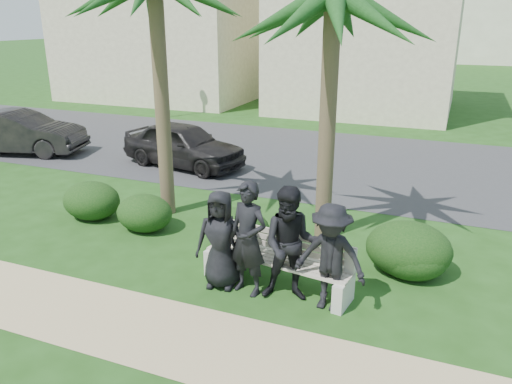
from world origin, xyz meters
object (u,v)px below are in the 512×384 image
(car_a, at_px, (183,145))
(man_b, at_px, (248,239))
(man_c, at_px, (291,245))
(car_b, at_px, (19,133))
(park_bench, at_px, (277,264))
(street_lamp, at_px, (155,50))
(man_a, at_px, (221,240))
(man_d, at_px, (330,258))
(palm_right, at_px, (333,0))

(car_a, bearing_deg, man_b, -131.87)
(man_c, distance_m, car_b, 12.30)
(man_b, relative_size, man_c, 1.01)
(park_bench, height_order, car_b, car_b)
(street_lamp, relative_size, man_a, 2.57)
(park_bench, relative_size, man_b, 1.38)
(street_lamp, bearing_deg, park_bench, -50.44)
(street_lamp, distance_m, park_bench, 15.68)
(man_b, distance_m, man_d, 1.33)
(car_b, bearing_deg, street_lamp, -22.34)
(street_lamp, xyz_separation_m, car_a, (4.85, -6.25, -2.28))
(man_a, relative_size, palm_right, 0.30)
(street_lamp, relative_size, palm_right, 0.78)
(street_lamp, distance_m, man_c, 16.03)
(park_bench, relative_size, palm_right, 0.47)
(car_b, bearing_deg, man_a, -133.07)
(street_lamp, bearing_deg, man_c, -50.21)
(park_bench, bearing_deg, palm_right, 93.03)
(park_bench, distance_m, car_a, 7.57)
(palm_right, relative_size, car_a, 1.42)
(man_b, xyz_separation_m, car_b, (-10.40, 5.35, -0.25))
(car_a, bearing_deg, park_bench, -128.02)
(park_bench, distance_m, palm_right, 4.70)
(park_bench, relative_size, man_a, 1.56)
(man_b, relative_size, car_b, 0.45)
(man_c, bearing_deg, man_a, 167.72)
(man_a, height_order, car_a, man_a)
(car_a, bearing_deg, man_c, -127.66)
(park_bench, bearing_deg, man_a, -151.30)
(street_lamp, distance_m, car_b, 7.35)
(palm_right, bearing_deg, man_b, -102.34)
(man_d, height_order, car_a, man_d)
(man_a, xyz_separation_m, man_d, (1.83, -0.01, 0.02))
(man_b, distance_m, man_c, 0.70)
(man_c, distance_m, man_d, 0.64)
(man_c, distance_m, palm_right, 4.39)
(man_d, bearing_deg, man_b, -175.27)
(man_a, distance_m, man_d, 1.83)
(street_lamp, distance_m, man_a, 15.35)
(man_a, distance_m, man_c, 1.20)
(park_bench, height_order, car_a, car_a)
(man_a, relative_size, car_a, 0.43)
(man_d, bearing_deg, car_a, 138.76)
(man_d, height_order, car_b, man_d)
(car_a, bearing_deg, car_b, 107.31)
(park_bench, xyz_separation_m, man_a, (-0.87, -0.33, 0.43))
(park_bench, xyz_separation_m, man_b, (-0.37, -0.35, 0.55))
(man_a, relative_size, man_b, 0.88)
(palm_right, bearing_deg, man_c, -87.01)
(man_d, bearing_deg, street_lamp, 135.39)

